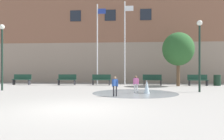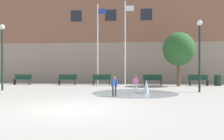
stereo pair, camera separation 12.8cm
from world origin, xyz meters
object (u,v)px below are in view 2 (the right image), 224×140
Objects in this scene: lamp_post_left_lane at (2,48)px; lamp_post_right_lane at (199,46)px; park_bench_under_left_flagpole at (67,79)px; child_running at (135,83)px; child_in_fountain at (114,85)px; park_bench_near_trashcan at (198,80)px; park_bench_left_of_flagpoles at (23,79)px; flagpole_left at (98,42)px; street_tree_near_building at (179,49)px; park_bench_center at (102,80)px; park_bench_under_right_flagpole at (153,80)px; flagpole_right at (126,40)px; trash_can at (218,80)px.

lamp_post_right_lane is at bearing -0.18° from lamp_post_left_lane.
child_running is (5.78, -6.23, 0.10)m from park_bench_under_left_flagpole.
child_in_fountain is at bearing -59.02° from park_bench_under_left_flagpole.
park_bench_under_left_flagpole is at bearing 179.56° from park_bench_near_trashcan.
child_in_fountain is at bearing -41.68° from park_bench_left_of_flagpoles.
park_bench_left_of_flagpoles is 1.62× the size of child_in_fountain.
street_tree_near_building is (6.71, -1.23, -0.83)m from flagpole_left.
child_in_fountain is 9.20m from flagpole_left.
park_bench_under_left_flagpole is 3.02m from park_bench_center.
child_running is at bearing -47.13° from park_bench_under_left_flagpole.
park_bench_left_of_flagpoles is at bearing 104.52° from child_in_fountain.
park_bench_left_of_flagpoles and park_bench_center have the same top height.
child_running is 0.23× the size of lamp_post_right_lane.
child_running is (-1.57, -6.26, 0.10)m from park_bench_under_right_flagpole.
flagpole_right reaches higher than street_tree_near_building.
child_in_fountain is 0.23× the size of street_tree_near_building.
child_in_fountain is (-6.35, -7.75, 0.10)m from park_bench_near_trashcan.
flagpole_right is at bearing 0.00° from flagpole_left.
child_running is at bearing -32.18° from park_bench_left_of_flagpoles.
flagpole_right is (-2.30, 0.49, 3.42)m from park_bench_under_right_flagpole.
lamp_post_left_lane is 12.24m from lamp_post_right_lane.
park_bench_near_trashcan is 6.94m from flagpole_right.
park_bench_near_trashcan is 10.02m from child_in_fountain.
lamp_post_right_lane is at bearing -6.51° from child_in_fountain.
park_bench_near_trashcan is at bearing -174.28° from trash_can.
park_bench_left_of_flagpoles is at bearing -176.36° from flagpole_right.
park_bench_center is at bearing -57.13° from flagpole_left.
flagpole_right is (0.35, 8.36, 3.32)m from child_in_fountain.
child_running reaches higher than park_bench_under_left_flagpole.
park_bench_under_right_flagpole is 3.27m from street_tree_near_building.
park_bench_under_left_flagpole reaches higher than trash_can.
child_running is (-5.27, -6.14, 0.10)m from park_bench_near_trashcan.
park_bench_under_left_flagpole is at bearing -168.54° from flagpole_left.
flagpole_left is 1.65× the size of street_tree_near_building.
trash_can is (9.65, 0.17, -0.03)m from park_bench_center.
street_tree_near_building is (1.98, -0.73, 2.49)m from park_bench_under_right_flagpole.
park_bench_under_right_flagpole is 6.46m from child_running.
park_bench_under_right_flagpole is (11.39, 0.08, 0.00)m from park_bench_left_of_flagpoles.
flagpole_left is at bearing 122.87° from park_bench_center.
child_in_fountain is at bearing -108.58° from park_bench_under_right_flagpole.
park_bench_left_of_flagpoles is 1.00× the size of park_bench_center.
child_in_fountain is 0.13× the size of flagpole_right.
child_in_fountain is at bearing -122.96° from street_tree_near_building.
flagpole_right is 8.38m from trash_can.
flagpole_right reaches higher than park_bench_left_of_flagpoles.
park_bench_left_of_flagpoles is 11.39m from park_bench_under_right_flagpole.
child_running is 8.78m from lamp_post_left_lane.
park_bench_near_trashcan is (3.70, -0.12, 0.00)m from park_bench_under_right_flagpole.
lamp_post_right_lane reaches higher than park_bench_near_trashcan.
park_bench_under_left_flagpole is 0.37× the size of street_tree_near_building.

